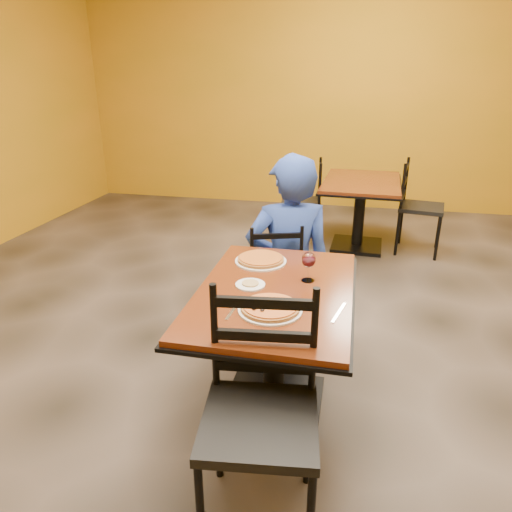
% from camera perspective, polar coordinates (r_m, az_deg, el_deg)
% --- Properties ---
extents(floor, '(7.00, 8.00, 0.01)m').
position_cam_1_polar(floor, '(3.25, 3.71, -12.31)').
color(floor, black).
rests_on(floor, ground).
extents(wall_back, '(7.00, 0.01, 3.00)m').
position_cam_1_polar(wall_back, '(6.69, 9.45, 18.71)').
color(wall_back, orange).
rests_on(wall_back, ground).
extents(table_main, '(0.83, 1.23, 0.75)m').
position_cam_1_polar(table_main, '(2.54, 2.31, -8.07)').
color(table_main, '#63230F').
rests_on(table_main, floor).
extents(table_second, '(0.87, 1.24, 0.75)m').
position_cam_1_polar(table_second, '(5.13, 12.72, 6.92)').
color(table_second, '#63230F').
rests_on(table_second, floor).
extents(chair_main_near, '(0.51, 0.51, 1.02)m').
position_cam_1_polar(chair_main_near, '(1.96, 0.43, -19.98)').
color(chair_main_near, black).
rests_on(chair_main_near, floor).
extents(chair_main_far, '(0.48, 0.48, 0.84)m').
position_cam_1_polar(chair_main_far, '(3.44, 2.10, -2.21)').
color(chair_main_far, black).
rests_on(chair_main_far, floor).
extents(chair_second_left, '(0.46, 0.46, 0.95)m').
position_cam_1_polar(chair_second_left, '(5.17, 5.58, 6.55)').
color(chair_second_left, black).
rests_on(chair_second_left, floor).
extents(chair_second_right, '(0.51, 0.51, 0.97)m').
position_cam_1_polar(chair_second_right, '(5.19, 19.69, 5.58)').
color(chair_second_right, black).
rests_on(chair_second_right, floor).
extents(diner, '(0.74, 0.60, 1.31)m').
position_cam_1_polar(diner, '(3.37, 4.13, 1.49)').
color(diner, navy).
rests_on(diner, floor).
extents(plate_main, '(0.31, 0.31, 0.01)m').
position_cam_1_polar(plate_main, '(2.23, 1.75, -6.64)').
color(plate_main, white).
rests_on(plate_main, table_main).
extents(pizza_main, '(0.28, 0.28, 0.02)m').
position_cam_1_polar(pizza_main, '(2.23, 1.76, -6.27)').
color(pizza_main, maroon).
rests_on(pizza_main, plate_main).
extents(plate_far, '(0.31, 0.31, 0.01)m').
position_cam_1_polar(plate_far, '(2.79, 0.58, -0.64)').
color(plate_far, white).
rests_on(plate_far, table_main).
extents(pizza_far, '(0.28, 0.28, 0.02)m').
position_cam_1_polar(pizza_far, '(2.78, 0.59, -0.33)').
color(pizza_far, orange).
rests_on(pizza_far, plate_far).
extents(side_plate, '(0.16, 0.16, 0.01)m').
position_cam_1_polar(side_plate, '(2.48, -0.71, -3.56)').
color(side_plate, white).
rests_on(side_plate, table_main).
extents(dip, '(0.09, 0.09, 0.01)m').
position_cam_1_polar(dip, '(2.48, -0.71, -3.37)').
color(dip, tan).
rests_on(dip, side_plate).
extents(wine_glass, '(0.08, 0.08, 0.18)m').
position_cam_1_polar(wine_glass, '(2.52, 6.46, -1.18)').
color(wine_glass, white).
rests_on(wine_glass, table_main).
extents(fork, '(0.03, 0.19, 0.00)m').
position_cam_1_polar(fork, '(2.24, -2.88, -6.71)').
color(fork, silver).
rests_on(fork, table_main).
extents(knife, '(0.06, 0.21, 0.00)m').
position_cam_1_polar(knife, '(2.25, 10.15, -6.85)').
color(knife, silver).
rests_on(knife, table_main).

